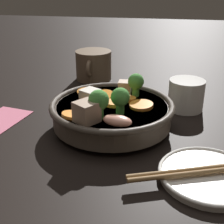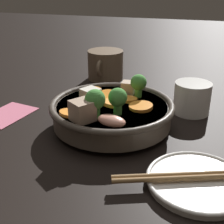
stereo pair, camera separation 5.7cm
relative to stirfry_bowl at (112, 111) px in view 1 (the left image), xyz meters
name	(u,v)px [view 1 (the left image)]	position (x,y,z in m)	size (l,w,h in m)	color
ground_plane	(112,127)	(0.00, 0.00, -0.03)	(3.00, 3.00, 0.00)	black
stirfry_bowl	(112,111)	(0.00, 0.00, 0.00)	(0.23, 0.23, 0.10)	#51473D
side_saucer	(208,175)	(0.13, 0.16, -0.03)	(0.14, 0.14, 0.01)	white
tea_cup	(186,94)	(-0.11, 0.14, 0.00)	(0.07, 0.07, 0.06)	white
dark_mug	(93,65)	(-0.28, -0.10, 0.00)	(0.12, 0.10, 0.08)	brown
napkin	(1,119)	(0.01, -0.22, -0.03)	(0.12, 0.10, 0.00)	#D16B84
chopsticks_pair	(209,170)	(0.13, 0.16, -0.02)	(0.10, 0.23, 0.01)	olive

